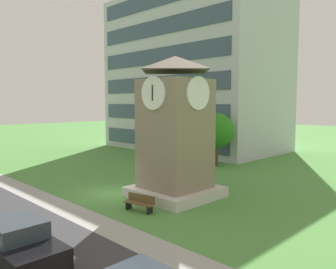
{
  "coord_description": "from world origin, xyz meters",
  "views": [
    {
      "loc": [
        17.55,
        -12.56,
        5.72
      ],
      "look_at": [
        1.63,
        3.33,
        3.69
      ],
      "focal_mm": 36.31,
      "sensor_mm": 36.0,
      "label": 1
    }
  ],
  "objects_px": {
    "park_bench": "(140,203)",
    "tree_by_building": "(216,131)",
    "clock_tower": "(175,136)",
    "parked_car_black": "(18,244)"
  },
  "relations": [
    {
      "from": "clock_tower",
      "to": "parked_car_black",
      "type": "relative_size",
      "value": 2.03
    },
    {
      "from": "tree_by_building",
      "to": "parked_car_black",
      "type": "height_order",
      "value": "tree_by_building"
    },
    {
      "from": "clock_tower",
      "to": "parked_car_black",
      "type": "distance_m",
      "value": 11.19
    },
    {
      "from": "clock_tower",
      "to": "parked_car_black",
      "type": "xyz_separation_m",
      "value": [
        2.49,
        -10.51,
        -2.91
      ]
    },
    {
      "from": "park_bench",
      "to": "tree_by_building",
      "type": "relative_size",
      "value": 0.38
    },
    {
      "from": "clock_tower",
      "to": "park_bench",
      "type": "bearing_deg",
      "value": -78.88
    },
    {
      "from": "clock_tower",
      "to": "parked_car_black",
      "type": "bearing_deg",
      "value": -76.66
    },
    {
      "from": "park_bench",
      "to": "parked_car_black",
      "type": "height_order",
      "value": "parked_car_black"
    },
    {
      "from": "park_bench",
      "to": "tree_by_building",
      "type": "bearing_deg",
      "value": 110.94
    },
    {
      "from": "parked_car_black",
      "to": "tree_by_building",
      "type": "bearing_deg",
      "value": 108.76
    }
  ]
}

